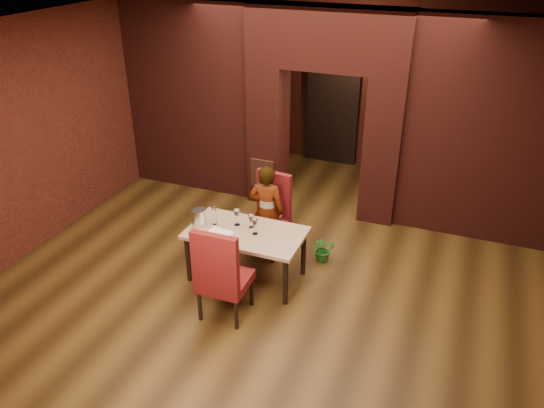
{
  "coord_description": "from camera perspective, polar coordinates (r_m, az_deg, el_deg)",
  "views": [
    {
      "loc": [
        2.14,
        -5.67,
        4.18
      ],
      "look_at": [
        -0.1,
        0.0,
        0.98
      ],
      "focal_mm": 35.0,
      "sensor_mm": 36.0,
      "label": 1
    }
  ],
  "objects": [
    {
      "name": "lintel",
      "position": [
        8.09,
        6.14,
        17.33
      ],
      "size": [
        2.45,
        0.55,
        0.9
      ],
      "primitive_type": "cube",
      "color": "maroon",
      "rests_on": "ground"
    },
    {
      "name": "wine_bucket",
      "position": [
        6.97,
        -7.88,
        -1.46
      ],
      "size": [
        0.19,
        0.19,
        0.23
      ],
      "primitive_type": "cylinder",
      "color": "silver",
      "rests_on": "dining_table"
    },
    {
      "name": "water_bottle",
      "position": [
        6.97,
        -6.23,
        -1.2
      ],
      "size": [
        0.06,
        0.06,
        0.27
      ],
      "primitive_type": "cylinder",
      "color": "white",
      "rests_on": "dining_table"
    },
    {
      "name": "wall_front",
      "position": [
        3.75,
        -22.81,
        -18.68
      ],
      "size": [
        7.0,
        0.04,
        3.2
      ],
      "primitive_type": "cube",
      "color": "maroon",
      "rests_on": "ground"
    },
    {
      "name": "wine_glass_a",
      "position": [
        6.93,
        -3.8,
        -1.47
      ],
      "size": [
        0.09,
        0.09,
        0.22
      ],
      "primitive_type": null,
      "color": "silver",
      "rests_on": "dining_table"
    },
    {
      "name": "rear_door",
      "position": [
        10.42,
        6.53,
        10.01
      ],
      "size": [
        0.9,
        0.08,
        2.1
      ],
      "primitive_type": "cube",
      "color": "black",
      "rests_on": "ground"
    },
    {
      "name": "wine_glass_b",
      "position": [
        6.87,
        -2.28,
        -1.87
      ],
      "size": [
        0.07,
        0.07,
        0.18
      ],
      "primitive_type": null,
      "color": "white",
      "rests_on": "dining_table"
    },
    {
      "name": "wing_wall_left",
      "position": [
        9.26,
        -8.68,
        11.17
      ],
      "size": [
        2.28,
        0.35,
        3.2
      ],
      "primitive_type": "cube",
      "color": "maroon",
      "rests_on": "ground"
    },
    {
      "name": "pillar_left",
      "position": [
        8.81,
        -0.38,
        7.54
      ],
      "size": [
        0.55,
        0.55,
        2.3
      ],
      "primitive_type": "cube",
      "color": "maroon",
      "rests_on": "ground"
    },
    {
      "name": "wine_glass_c",
      "position": [
        6.72,
        -1.84,
        -2.43
      ],
      "size": [
        0.09,
        0.09,
        0.22
      ],
      "primitive_type": null,
      "color": "white",
      "rests_on": "dining_table"
    },
    {
      "name": "tasting_sheet",
      "position": [
        6.81,
        -5.69,
        -3.14
      ],
      "size": [
        0.34,
        0.26,
        0.0
      ],
      "primitive_type": "cube",
      "rotation": [
        0.0,
        0.0,
        -0.12
      ],
      "color": "white",
      "rests_on": "dining_table"
    },
    {
      "name": "ceiling",
      "position": [
        6.14,
        0.9,
        18.46
      ],
      "size": [
        7.0,
        8.0,
        0.04
      ],
      "primitive_type": "cube",
      "color": "silver",
      "rests_on": "ground"
    },
    {
      "name": "pillar_right",
      "position": [
        8.34,
        11.9,
        5.73
      ],
      "size": [
        0.55,
        0.55,
        2.3
      ],
      "primitive_type": "cube",
      "color": "maroon",
      "rests_on": "ground"
    },
    {
      "name": "wing_wall_right",
      "position": [
        8.1,
        22.1,
        7.01
      ],
      "size": [
        2.28,
        0.35,
        3.2
      ],
      "primitive_type": "cube",
      "color": "maroon",
      "rests_on": "ground"
    },
    {
      "name": "wall_left",
      "position": [
        8.41,
        -22.32,
        7.69
      ],
      "size": [
        0.04,
        8.0,
        3.2
      ],
      "primitive_type": "cube",
      "color": "maroon",
      "rests_on": "ground"
    },
    {
      "name": "vent_panel",
      "position": [
        8.79,
        -1.08,
        3.24
      ],
      "size": [
        0.4,
        0.03,
        0.5
      ],
      "primitive_type": "cube",
      "color": "brown",
      "rests_on": "ground"
    },
    {
      "name": "chair_near",
      "position": [
        6.28,
        -5.11,
        -7.1
      ],
      "size": [
        0.57,
        0.57,
        1.23
      ],
      "primitive_type": "cube",
      "rotation": [
        0.0,
        0.0,
        3.17
      ],
      "color": "maroon",
      "rests_on": "ground"
    },
    {
      "name": "dining_table",
      "position": [
        7.02,
        -2.78,
        -5.44
      ],
      "size": [
        1.51,
        0.85,
        0.71
      ],
      "primitive_type": "cube",
      "rotation": [
        0.0,
        0.0,
        0.0
      ],
      "color": "tan",
      "rests_on": "ground"
    },
    {
      "name": "person_seated",
      "position": [
        7.35,
        -0.59,
        -0.76
      ],
      "size": [
        0.52,
        0.36,
        1.37
      ],
      "primitive_type": "imported",
      "rotation": [
        0.0,
        0.0,
        3.21
      ],
      "color": "white",
      "rests_on": "ground"
    },
    {
      "name": "chair_far",
      "position": [
        7.45,
        -0.59,
        -1.24
      ],
      "size": [
        0.59,
        0.59,
        1.16
      ],
      "primitive_type": "cube",
      "rotation": [
        0.0,
        0.0,
        -0.13
      ],
      "color": "maroon",
      "rests_on": "ground"
    },
    {
      "name": "floor",
      "position": [
        7.37,
        0.72,
        -6.93
      ],
      "size": [
        8.0,
        8.0,
        0.0
      ],
      "primitive_type": "plane",
      "color": "#4C3113",
      "rests_on": "ground"
    },
    {
      "name": "potted_plant",
      "position": [
        7.47,
        5.54,
        -4.86
      ],
      "size": [
        0.42,
        0.4,
        0.37
      ],
      "primitive_type": "imported",
      "rotation": [
        0.0,
        0.0,
        0.45
      ],
      "color": "#256F20",
      "rests_on": "ground"
    },
    {
      "name": "rear_door_frame",
      "position": [
        10.39,
        6.46,
        9.95
      ],
      "size": [
        1.02,
        0.04,
        2.22
      ],
      "primitive_type": "cube",
      "color": "black",
      "rests_on": "ground"
    },
    {
      "name": "wall_back",
      "position": [
        10.24,
        8.99,
        12.73
      ],
      "size": [
        7.0,
        0.04,
        3.2
      ],
      "primitive_type": "cube",
      "color": "maroon",
      "rests_on": "ground"
    }
  ]
}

